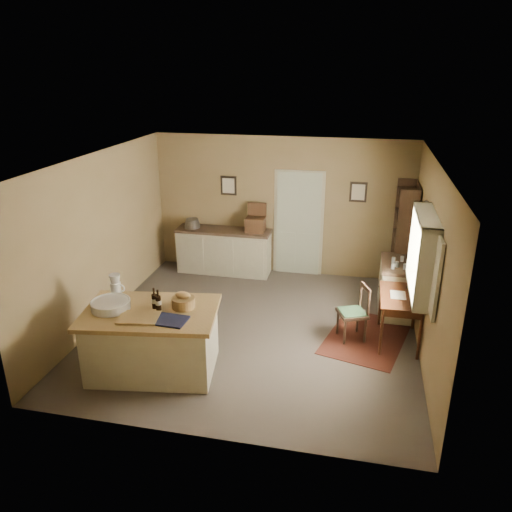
{
  "coord_description": "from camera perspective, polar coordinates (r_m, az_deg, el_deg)",
  "views": [
    {
      "loc": [
        1.5,
        -6.8,
        3.95
      ],
      "look_at": [
        -0.03,
        0.28,
        1.15
      ],
      "focal_mm": 35.0,
      "sensor_mm": 36.0,
      "label": 1
    }
  ],
  "objects": [
    {
      "name": "sideboard",
      "position": [
        9.99,
        -3.64,
        0.75
      ],
      "size": [
        1.88,
        0.53,
        1.18
      ],
      "color": "#B6B190",
      "rests_on": "ground"
    },
    {
      "name": "desk_chair",
      "position": [
        7.72,
        10.94,
        -6.45
      ],
      "size": [
        0.52,
        0.52,
        0.85
      ],
      "primitive_type": null,
      "rotation": [
        0.0,
        0.0,
        0.39
      ],
      "color": "#322016",
      "rests_on": "ground"
    },
    {
      "name": "door",
      "position": [
        9.78,
        4.87,
        3.82
      ],
      "size": [
        0.97,
        0.06,
        2.11
      ],
      "primitive_type": "cube",
      "color": "#AAAF96",
      "rests_on": "ground"
    },
    {
      "name": "writing_desk",
      "position": [
        7.7,
        16.23,
        -4.96
      ],
      "size": [
        0.61,
        0.99,
        0.82
      ],
      "color": "#33180C",
      "rests_on": "ground"
    },
    {
      "name": "ground",
      "position": [
        8.01,
        -0.25,
        -8.44
      ],
      "size": [
        5.0,
        5.0,
        0.0
      ],
      "primitive_type": "plane",
      "color": "brown",
      "rests_on": "ground"
    },
    {
      "name": "shelving_unit",
      "position": [
        9.32,
        16.77,
        1.79
      ],
      "size": [
        0.34,
        0.91,
        2.02
      ],
      "color": "#322016",
      "rests_on": "ground"
    },
    {
      "name": "wall_back",
      "position": [
        9.78,
        2.91,
        5.66
      ],
      "size": [
        5.0,
        0.1,
        2.7
      ],
      "primitive_type": "cube",
      "color": "olive",
      "rests_on": "ground"
    },
    {
      "name": "ceiling",
      "position": [
        7.08,
        -0.28,
        10.95
      ],
      "size": [
        5.0,
        5.0,
        0.0
      ],
      "primitive_type": "plane",
      "color": "silver",
      "rests_on": "wall_back"
    },
    {
      "name": "rug",
      "position": [
        7.98,
        12.49,
        -9.06
      ],
      "size": [
        1.47,
        1.83,
        0.01
      ],
      "primitive_type": "cube",
      "rotation": [
        0.0,
        0.0,
        -0.26
      ],
      "color": "#451B11",
      "rests_on": "ground"
    },
    {
      "name": "window",
      "position": [
        7.09,
        18.88,
        0.14
      ],
      "size": [
        0.25,
        1.99,
        1.12
      ],
      "color": "#B6B190",
      "rests_on": "ground"
    },
    {
      "name": "wall_left",
      "position": [
        8.31,
        -17.36,
        1.89
      ],
      "size": [
        0.1,
        5.0,
        2.7
      ],
      "primitive_type": "cube",
      "color": "olive",
      "rests_on": "ground"
    },
    {
      "name": "wall_front",
      "position": [
        5.25,
        -6.21,
        -8.71
      ],
      "size": [
        5.0,
        0.1,
        2.7
      ],
      "primitive_type": "cube",
      "color": "olive",
      "rests_on": "ground"
    },
    {
      "name": "framed_prints",
      "position": [
        9.63,
        4.11,
        7.67
      ],
      "size": [
        2.82,
        0.02,
        0.38
      ],
      "color": "black",
      "rests_on": "ground"
    },
    {
      "name": "right_cabinet",
      "position": [
        8.67,
        15.75,
        -3.48
      ],
      "size": [
        0.55,
        0.99,
        0.99
      ],
      "color": "#B6B190",
      "rests_on": "ground"
    },
    {
      "name": "wall_right",
      "position": [
        7.35,
        19.14,
        -0.82
      ],
      "size": [
        0.1,
        5.0,
        2.7
      ],
      "primitive_type": "cube",
      "color": "olive",
      "rests_on": "ground"
    },
    {
      "name": "work_island",
      "position": [
        6.97,
        -11.82,
        -9.23
      ],
      "size": [
        1.9,
        1.39,
        1.2
      ],
      "rotation": [
        0.0,
        0.0,
        0.15
      ],
      "color": "#B6B190",
      "rests_on": "ground"
    }
  ]
}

